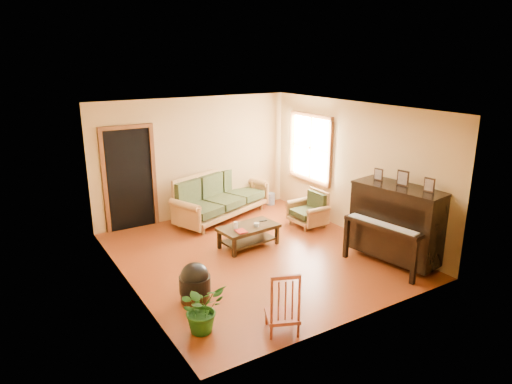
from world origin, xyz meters
TOP-DOWN VIEW (x-y plane):
  - floor at (0.00, 0.00)m, footprint 5.00×5.00m
  - doorway at (-1.45, 2.48)m, footprint 1.08×0.16m
  - window at (2.21, 1.30)m, footprint 0.12×1.36m
  - sofa at (0.40, 2.03)m, footprint 2.52×1.74m
  - coffee_table at (0.09, 0.39)m, footprint 1.15×0.70m
  - armchair at (1.68, 0.67)m, footprint 0.72×0.75m
  - piano at (1.90, -1.49)m, footprint 1.14×1.65m
  - footstool at (-1.58, -0.90)m, footprint 0.55×0.55m
  - red_chair at (-0.94, -2.19)m, footprint 0.55×0.57m
  - leaning_frame at (1.58, 2.42)m, footprint 0.47×0.26m
  - ceramic_crock at (1.81, 2.27)m, footprint 0.29×0.29m
  - potted_plant at (-1.82, -1.65)m, footprint 0.66×0.60m
  - book at (-0.26, 0.22)m, footprint 0.19×0.25m
  - candle at (-0.17, 0.41)m, footprint 0.10×0.10m
  - glass_jar at (0.21, 0.30)m, footprint 0.12×0.12m
  - remote at (0.46, 0.47)m, footprint 0.15×0.06m

SIDE VIEW (x-z plane):
  - floor at x=0.00m, z-range 0.00..0.00m
  - ceramic_crock at x=1.81m, z-range 0.00..0.28m
  - coffee_table at x=0.09m, z-range 0.00..0.40m
  - footstool at x=-1.58m, z-range 0.00..0.44m
  - leaning_frame at x=1.58m, z-range 0.00..0.62m
  - potted_plant at x=-1.82m, z-range 0.00..0.65m
  - armchair at x=1.68m, z-range 0.00..0.74m
  - remote at x=0.46m, z-range 0.40..0.41m
  - book at x=-0.26m, z-range 0.40..0.42m
  - glass_jar at x=0.21m, z-range 0.40..0.47m
  - red_chair at x=-0.94m, z-range 0.00..0.87m
  - candle at x=-0.17m, z-range 0.40..0.53m
  - sofa at x=0.40m, z-range 0.00..1.00m
  - piano at x=1.90m, z-range 0.00..1.35m
  - doorway at x=-1.45m, z-range 0.00..2.05m
  - window at x=2.21m, z-range 0.77..2.23m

